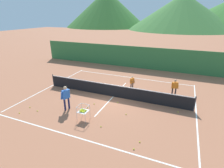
% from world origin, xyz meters
% --- Properties ---
extents(ground_plane, '(120.00, 120.00, 0.00)m').
position_xyz_m(ground_plane, '(0.00, 0.00, 0.00)').
color(ground_plane, '#A86647').
extents(line_baseline_near, '(11.54, 0.08, 0.01)m').
position_xyz_m(line_baseline_near, '(0.00, -5.10, 0.00)').
color(line_baseline_near, white).
rests_on(line_baseline_near, ground).
extents(line_baseline_far, '(11.54, 0.08, 0.01)m').
position_xyz_m(line_baseline_far, '(0.00, 4.66, 0.00)').
color(line_baseline_far, white).
rests_on(line_baseline_far, ground).
extents(line_sideline_west, '(0.08, 9.75, 0.01)m').
position_xyz_m(line_sideline_west, '(-5.77, 0.00, 0.00)').
color(line_sideline_west, white).
rests_on(line_sideline_west, ground).
extents(line_sideline_east, '(0.08, 9.75, 0.01)m').
position_xyz_m(line_sideline_east, '(5.77, 0.00, 0.00)').
color(line_sideline_east, white).
rests_on(line_sideline_east, ground).
extents(line_service_center, '(0.08, 6.09, 0.01)m').
position_xyz_m(line_service_center, '(0.00, 0.00, 0.00)').
color(line_service_center, white).
rests_on(line_service_center, ground).
extents(tennis_net, '(11.29, 0.08, 1.05)m').
position_xyz_m(tennis_net, '(0.00, 0.00, 0.50)').
color(tennis_net, '#333338').
rests_on(tennis_net, ground).
extents(instructor, '(0.45, 0.82, 1.64)m').
position_xyz_m(instructor, '(-2.09, -2.91, 0.98)').
color(instructor, '#191E4C').
rests_on(instructor, ground).
extents(student_0, '(0.41, 0.67, 1.21)m').
position_xyz_m(student_0, '(0.94, 1.77, 0.73)').
color(student_0, black).
rests_on(student_0, ground).
extents(student_1, '(0.55, 0.39, 1.35)m').
position_xyz_m(student_1, '(4.22, 1.84, 0.81)').
color(student_1, black).
rests_on(student_1, ground).
extents(ball_cart, '(0.58, 0.58, 0.90)m').
position_xyz_m(ball_cart, '(-0.48, -3.53, 0.59)').
color(ball_cart, '#B7B7BC').
rests_on(ball_cart, ground).
extents(tennis_ball_0, '(0.07, 0.07, 0.07)m').
position_xyz_m(tennis_ball_0, '(0.83, -3.83, 0.03)').
color(tennis_ball_0, yellow).
rests_on(tennis_ball_0, ground).
extents(tennis_ball_1, '(0.07, 0.07, 0.07)m').
position_xyz_m(tennis_ball_1, '(-4.56, -4.53, 0.03)').
color(tennis_ball_1, yellow).
rests_on(tennis_ball_1, ground).
extents(tennis_ball_2, '(0.07, 0.07, 0.07)m').
position_xyz_m(tennis_ball_2, '(-3.08, -1.55, 0.03)').
color(tennis_ball_2, yellow).
rests_on(tennis_ball_2, ground).
extents(tennis_ball_3, '(0.07, 0.07, 0.07)m').
position_xyz_m(tennis_ball_3, '(2.99, -4.81, 0.03)').
color(tennis_ball_3, yellow).
rests_on(tennis_ball_3, ground).
extents(tennis_ball_4, '(0.07, 0.07, 0.07)m').
position_xyz_m(tennis_ball_4, '(-0.94, -2.27, 0.03)').
color(tennis_ball_4, yellow).
rests_on(tennis_ball_4, ground).
extents(tennis_ball_5, '(0.07, 0.07, 0.07)m').
position_xyz_m(tennis_ball_5, '(3.13, -4.23, 0.03)').
color(tennis_ball_5, yellow).
rests_on(tennis_ball_5, ground).
extents(tennis_ball_6, '(0.07, 0.07, 0.07)m').
position_xyz_m(tennis_ball_6, '(1.71, -2.08, 0.03)').
color(tennis_ball_6, yellow).
rests_on(tennis_ball_6, ground).
extents(tennis_ball_7, '(0.07, 0.07, 0.07)m').
position_xyz_m(tennis_ball_7, '(-0.76, -1.65, 0.03)').
color(tennis_ball_7, yellow).
rests_on(tennis_ball_7, ground).
extents(tennis_ball_8, '(0.07, 0.07, 0.07)m').
position_xyz_m(tennis_ball_8, '(-3.71, -3.89, 0.03)').
color(tennis_ball_8, yellow).
rests_on(tennis_ball_8, ground).
extents(tennis_ball_9, '(0.07, 0.07, 0.07)m').
position_xyz_m(tennis_ball_9, '(0.70, -0.82, 0.03)').
color(tennis_ball_9, yellow).
rests_on(tennis_ball_9, ground).
extents(tennis_ball_10, '(0.07, 0.07, 0.07)m').
position_xyz_m(tennis_ball_10, '(-4.52, -3.71, 0.03)').
color(tennis_ball_10, yellow).
rests_on(tennis_ball_10, ground).
extents(tennis_ball_11, '(0.07, 0.07, 0.07)m').
position_xyz_m(tennis_ball_11, '(4.70, -0.55, 0.03)').
color(tennis_ball_11, yellow).
rests_on(tennis_ball_11, ground).
extents(windscreen_fence, '(25.40, 0.08, 2.47)m').
position_xyz_m(windscreen_fence, '(0.00, 8.15, 1.24)').
color(windscreen_fence, '#33753D').
rests_on(windscreen_fence, ground).
extents(hill_1, '(42.12, 42.12, 13.55)m').
position_xyz_m(hill_1, '(1.54, 68.62, 6.77)').
color(hill_1, '#427A38').
rests_on(hill_1, ground).
extents(hill_2, '(39.40, 39.40, 16.74)m').
position_xyz_m(hill_2, '(-33.12, 72.83, 8.37)').
color(hill_2, '#38702D').
rests_on(hill_2, ground).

